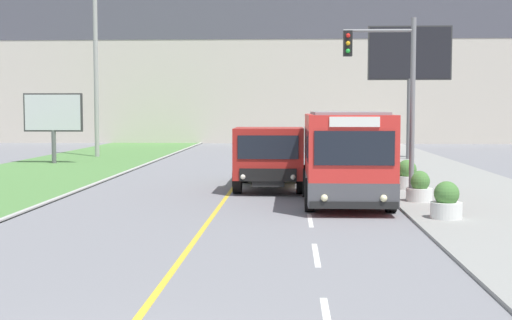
{
  "coord_description": "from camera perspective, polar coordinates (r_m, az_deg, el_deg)",
  "views": [
    {
      "loc": [
        2.22,
        -6.92,
        3.05
      ],
      "look_at": [
        1.1,
        15.76,
        1.4
      ],
      "focal_mm": 50.0,
      "sensor_mm": 36.0,
      "label": 1
    }
  ],
  "objects": [
    {
      "name": "billboard_large",
      "position": [
        42.82,
        12.19,
        7.97
      ],
      "size": [
        4.84,
        0.24,
        7.83
      ],
      "color": "#59595B",
      "rests_on": "ground_plane"
    },
    {
      "name": "city_bus",
      "position": [
        22.64,
        7.23,
        0.17
      ],
      "size": [
        2.66,
        5.85,
        2.94
      ],
      "color": "red",
      "rests_on": "ground_plane"
    },
    {
      "name": "planter_round_near",
      "position": [
        19.93,
        14.99,
        -3.27
      ],
      "size": [
        0.85,
        0.85,
        1.01
      ],
      "color": "silver",
      "rests_on": "sidewalk_right"
    },
    {
      "name": "planter_round_second",
      "position": [
        23.37,
        12.93,
        -2.18
      ],
      "size": [
        0.83,
        0.83,
        0.98
      ],
      "color": "silver",
      "rests_on": "sidewalk_right"
    },
    {
      "name": "utility_pole_far",
      "position": [
        45.82,
        -12.7,
        8.02
      ],
      "size": [
        1.8,
        0.28,
        12.31
      ],
      "color": "#9E9E99",
      "rests_on": "ground_plane"
    },
    {
      "name": "planter_round_third",
      "position": [
        26.87,
        11.97,
        -1.26
      ],
      "size": [
        0.89,
        0.89,
        1.08
      ],
      "color": "silver",
      "rests_on": "sidewalk_right"
    },
    {
      "name": "traffic_light_mast",
      "position": [
        23.03,
        10.84,
        5.83
      ],
      "size": [
        2.28,
        0.32,
        5.89
      ],
      "color": "slate",
      "rests_on": "ground_plane"
    },
    {
      "name": "billboard_small",
      "position": [
        40.67,
        -15.92,
        3.5
      ],
      "size": [
        3.25,
        0.24,
        3.87
      ],
      "color": "#59595B",
      "rests_on": "ground_plane"
    },
    {
      "name": "dump_truck",
      "position": [
        26.51,
        1.11,
        0.18
      ],
      "size": [
        2.56,
        6.48,
        2.35
      ],
      "color": "black",
      "rests_on": "ground_plane"
    },
    {
      "name": "apartment_block_background",
      "position": [
        66.43,
        0.91,
        12.63
      ],
      "size": [
        80.0,
        8.04,
        25.67
      ],
      "color": "beige",
      "rests_on": "ground_plane"
    }
  ]
}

